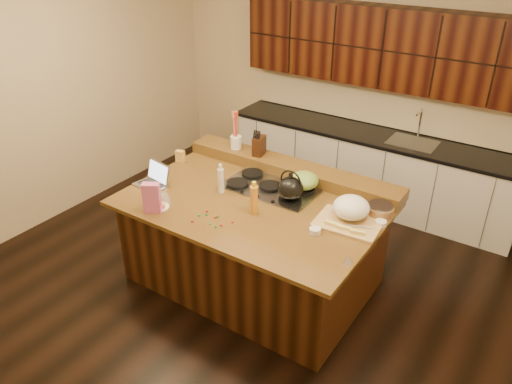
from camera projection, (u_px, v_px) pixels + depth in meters
The scene contains 31 objects.
room at pixel (253, 160), 4.47m from camera, with size 5.52×5.02×2.72m.
island at pixel (253, 242), 4.90m from camera, with size 2.40×1.60×0.92m.
back_ledge at pixel (291, 169), 5.16m from camera, with size 2.40×0.30×0.12m, color black.
cooktop at pixel (270, 188), 4.89m from camera, with size 0.92×0.52×0.05m.
back_counter at pixel (375, 129), 6.12m from camera, with size 3.70×0.66×2.40m.
kettle at pixel (290, 188), 4.58m from camera, with size 0.24×0.24×0.22m, color black.
green_bowl at pixel (304, 181), 4.79m from camera, with size 0.29×0.29×0.16m, color olive.
laptop at pixel (154, 179), 4.95m from camera, with size 0.36×0.30×0.22m.
oil_bottle at pixel (254, 200), 4.43m from camera, with size 0.07×0.07×0.27m, color orange.
vinegar_bottle at pixel (221, 181), 4.78m from camera, with size 0.06×0.06×0.25m, color silver.
wooden_tray at pixel (351, 211), 4.33m from camera, with size 0.58×0.46×0.23m.
ramekin_a at pixel (315, 231), 4.20m from camera, with size 0.10×0.10×0.04m, color white.
ramekin_b at pixel (381, 223), 4.31m from camera, with size 0.10×0.10×0.04m, color white.
ramekin_c at pixel (355, 211), 4.48m from camera, with size 0.10×0.10×0.04m, color white.
strainer_bowl at pixel (380, 211), 4.44m from camera, with size 0.24×0.24×0.09m, color #996B3F.
kitchen_timer at pixel (348, 259), 3.84m from camera, with size 0.08×0.08×0.07m, color silver.
pink_bag at pixel (152, 198), 4.45m from camera, with size 0.15×0.08×0.29m, color #D06198.
candy_plate at pixel (159, 207), 4.58m from camera, with size 0.18×0.18×0.01m, color white.
package_box at pixel (180, 156), 5.42m from camera, with size 0.09×0.06×0.13m, color gold.
utensil_crock at pixel (236, 142), 5.44m from camera, with size 0.12×0.12×0.14m, color white.
knife_block at pixel (259, 146), 5.27m from camera, with size 0.10×0.17×0.20m, color black.
gumdrop_0 at pixel (207, 211), 4.51m from camera, with size 0.02×0.02×0.02m, color red.
gumdrop_1 at pixel (206, 215), 4.46m from camera, with size 0.02×0.02×0.02m, color #198C26.
gumdrop_2 at pixel (192, 221), 4.36m from camera, with size 0.02×0.02×0.02m, color red.
gumdrop_3 at pixel (216, 227), 4.28m from camera, with size 0.02×0.02×0.02m, color #198C26.
gumdrop_4 at pixel (215, 217), 4.42m from camera, with size 0.02×0.02×0.02m, color red.
gumdrop_5 at pixel (199, 215), 4.45m from camera, with size 0.02×0.02×0.02m, color #198C26.
gumdrop_6 at pixel (221, 225), 4.30m from camera, with size 0.02×0.02×0.02m, color red.
gumdrop_7 at pixel (217, 217), 4.43m from camera, with size 0.02×0.02×0.02m, color #198C26.
gumdrop_8 at pixel (232, 222), 4.35m from camera, with size 0.02×0.02×0.02m, color red.
gumdrop_9 at pixel (210, 224), 4.32m from camera, with size 0.02×0.02×0.02m, color #198C26.
Camera 1 is at (2.28, -3.35, 3.26)m, focal length 35.00 mm.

